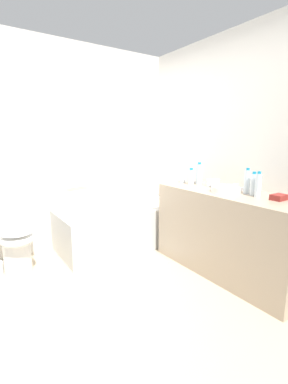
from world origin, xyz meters
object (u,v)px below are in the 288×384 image
object	(u,v)px
sink_basin	(226,189)
water_bottle_0	(258,185)
toilet	(15,239)
water_bottle_1	(247,182)
drinking_glass_2	(183,179)
bath_mat	(138,264)
amenity_basket	(279,197)
water_bottle_3	(191,177)
bathtub	(123,225)
water_bottle_2	(254,184)
sink_faucet	(237,187)
drinking_glass_3	(209,183)
water_bottle_4	(199,174)
drinking_glass_1	(216,184)
soap_dish	(193,182)

from	to	relation	value
sink_basin	water_bottle_0	world-z (taller)	water_bottle_0
toilet	water_bottle_1	distance (m)	2.45
drinking_glass_2	bath_mat	world-z (taller)	drinking_glass_2
drinking_glass_2	amenity_basket	xyz separation A→B (m)	(0.08, -1.17, -0.03)
toilet	water_bottle_3	bearing A→B (deg)	66.30
bathtub	water_bottle_1	size ratio (longest dim) A/B	6.51
water_bottle_2	drinking_glass_2	bearing A→B (deg)	93.89
sink_faucet	drinking_glass_3	distance (m)	0.32
sink_basin	water_bottle_1	size ratio (longest dim) A/B	1.16
sink_basin	water_bottle_2	bearing A→B (deg)	-73.87
toilet	water_bottle_1	world-z (taller)	water_bottle_1
toilet	amenity_basket	bearing A→B (deg)	45.10
bathtub	drinking_glass_2	world-z (taller)	bathtub
toilet	sink_faucet	distance (m)	2.40
sink_faucet	amenity_basket	xyz separation A→B (m)	(-0.09, -0.51, -0.01)
drinking_glass_2	drinking_glass_3	world-z (taller)	drinking_glass_2
drinking_glass_3	bath_mat	distance (m)	1.22
sink_basin	water_bottle_4	bearing A→B (deg)	78.51
water_bottle_0	toilet	bearing A→B (deg)	139.80
water_bottle_0	water_bottle_1	world-z (taller)	water_bottle_1
amenity_basket	water_bottle_1	bearing A→B (deg)	89.16
drinking_glass_1	amenity_basket	xyz separation A→B (m)	(0.01, -0.71, -0.02)
bath_mat	water_bottle_1	bearing A→B (deg)	-46.56
soap_dish	bath_mat	xyz separation A→B (m)	(-0.78, 0.04, -0.87)
water_bottle_3	bathtub	bearing A→B (deg)	126.88
bath_mat	water_bottle_4	bearing A→B (deg)	-11.37
toilet	drinking_glass_3	distance (m)	2.19
bathtub	toilet	world-z (taller)	bathtub
bathtub	water_bottle_2	world-z (taller)	bathtub
water_bottle_2	water_bottle_3	size ratio (longest dim) A/B	1.17
water_bottle_1	soap_dish	xyz separation A→B (m)	(0.02, 0.76, -0.11)
sink_basin	drinking_glass_1	world-z (taller)	drinking_glass_1
water_bottle_3	amenity_basket	bearing A→B (deg)	-85.83
toilet	soap_dish	size ratio (longest dim) A/B	7.80
water_bottle_0	soap_dish	bearing A→B (deg)	85.16
water_bottle_0	drinking_glass_1	size ratio (longest dim) A/B	2.53
amenity_basket	drinking_glass_1	bearing A→B (deg)	90.60
toilet	amenity_basket	size ratio (longest dim) A/B	5.02
water_bottle_3	water_bottle_4	world-z (taller)	water_bottle_4
drinking_glass_3	drinking_glass_1	bearing A→B (deg)	-100.89
water_bottle_3	drinking_glass_3	bearing A→B (deg)	-66.15
drinking_glass_3	bathtub	bearing A→B (deg)	124.28
water_bottle_1	soap_dish	bearing A→B (deg)	88.74
water_bottle_4	drinking_glass_1	distance (m)	0.28
water_bottle_2	bathtub	bearing A→B (deg)	111.73
sink_basin	water_bottle_2	distance (m)	0.28
soap_dish	drinking_glass_2	bearing A→B (deg)	142.37
water_bottle_0	water_bottle_1	distance (m)	0.17
water_bottle_2	soap_dish	bearing A→B (deg)	87.65
water_bottle_0	water_bottle_4	size ratio (longest dim) A/B	0.93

